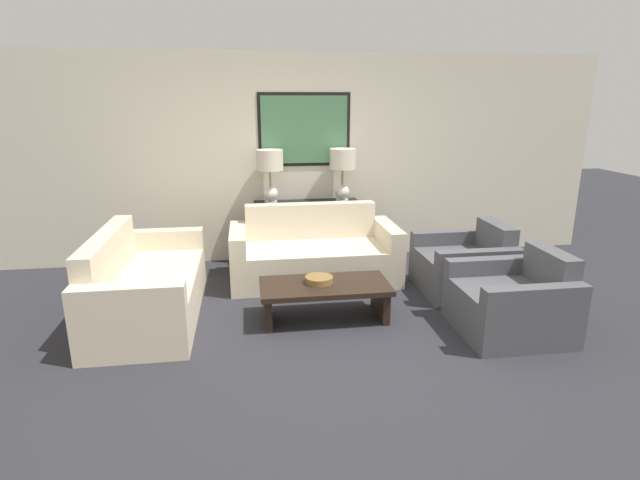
% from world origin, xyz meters
% --- Properties ---
extents(ground_plane, '(20.00, 20.00, 0.00)m').
position_xyz_m(ground_plane, '(0.00, 0.00, 0.00)').
color(ground_plane, '#28282D').
extents(back_wall, '(7.93, 0.12, 2.65)m').
position_xyz_m(back_wall, '(0.00, 2.54, 1.33)').
color(back_wall, beige).
rests_on(back_wall, ground_plane).
extents(console_table, '(1.35, 0.37, 0.81)m').
position_xyz_m(console_table, '(0.00, 2.28, 0.40)').
color(console_table, black).
rests_on(console_table, ground_plane).
extents(table_lamp_left, '(0.33, 0.33, 0.67)m').
position_xyz_m(table_lamp_left, '(-0.46, 2.28, 1.26)').
color(table_lamp_left, silver).
rests_on(table_lamp_left, console_table).
extents(table_lamp_right, '(0.33, 0.33, 0.67)m').
position_xyz_m(table_lamp_right, '(0.46, 2.28, 1.26)').
color(table_lamp_right, silver).
rests_on(table_lamp_right, console_table).
extents(couch_by_back_wall, '(1.94, 0.91, 0.86)m').
position_xyz_m(couch_by_back_wall, '(0.00, 1.61, 0.29)').
color(couch_by_back_wall, beige).
rests_on(couch_by_back_wall, ground_plane).
extents(couch_by_side, '(0.91, 1.94, 0.86)m').
position_xyz_m(couch_by_side, '(-1.78, 0.81, 0.29)').
color(couch_by_side, beige).
rests_on(couch_by_side, ground_plane).
extents(coffee_table, '(1.24, 0.61, 0.37)m').
position_xyz_m(coffee_table, '(-0.05, 0.48, 0.28)').
color(coffee_table, black).
rests_on(coffee_table, ground_plane).
extents(decorative_bowl, '(0.27, 0.27, 0.06)m').
position_xyz_m(decorative_bowl, '(-0.10, 0.51, 0.40)').
color(decorative_bowl, olive).
rests_on(decorative_bowl, coffee_table).
extents(armchair_near_back_wall, '(0.92, 0.91, 0.77)m').
position_xyz_m(armchair_near_back_wall, '(1.61, 0.99, 0.28)').
color(armchair_near_back_wall, '#4C4C51').
rests_on(armchair_near_back_wall, ground_plane).
extents(armchair_near_camera, '(0.92, 0.91, 0.77)m').
position_xyz_m(armchair_near_camera, '(1.61, -0.04, 0.28)').
color(armchair_near_camera, '#4C4C51').
rests_on(armchair_near_camera, ground_plane).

